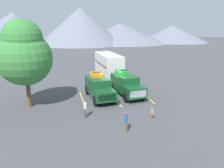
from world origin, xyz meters
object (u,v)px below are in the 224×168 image
Objects in this scene: pickup_truck_b at (126,84)px; person_a at (85,107)px; pickup_truck_a at (99,87)px; camper_trailer_a at (108,64)px; dog at (152,112)px; person_b at (126,121)px.

pickup_truck_b is 6.85m from person_a.
person_a is (-1.98, -4.40, -0.31)m from pickup_truck_a.
dog is (0.32, -13.69, -1.56)m from camper_trailer_a.
camper_trailer_a is 13.43m from person_a.
camper_trailer_a reaches higher than pickup_truck_a.
person_a is 3.91m from person_b.
person_a is (-5.03, -4.64, -0.32)m from pickup_truck_b.
camper_trailer_a is 15.79m from person_b.
camper_trailer_a reaches higher than person_a.
pickup_truck_b is (3.05, 0.24, 0.01)m from pickup_truck_a.
pickup_truck_a reaches higher than person_b.
pickup_truck_b reaches higher than dog.
camper_trailer_a reaches higher than person_b.
pickup_truck_a is 0.98× the size of pickup_truck_b.
dog is at bearing -88.65° from camper_trailer_a.
person_a is at bearing -114.23° from pickup_truck_a.
camper_trailer_a is (-0.08, 7.81, 0.78)m from pickup_truck_b.
camper_trailer_a reaches higher than dog.
pickup_truck_a is at bearing 93.10° from person_b.
person_b is (0.41, -7.50, -0.32)m from pickup_truck_a.
pickup_truck_a is at bearing 120.19° from dog.
pickup_truck_a is 6.69× the size of dog.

